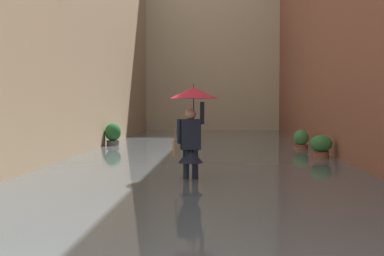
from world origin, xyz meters
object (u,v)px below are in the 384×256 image
(potted_plant_near_right, at_px, (113,136))
(potted_plant_far_left, at_px, (301,142))
(potted_plant_near_left, at_px, (321,148))
(person_wading, at_px, (192,118))

(potted_plant_near_right, relative_size, potted_plant_far_left, 1.19)
(potted_plant_near_left, distance_m, potted_plant_far_left, 2.68)
(potted_plant_near_right, bearing_deg, person_wading, 112.76)
(person_wading, distance_m, potted_plant_near_left, 5.28)
(person_wading, xyz_separation_m, potted_plant_near_right, (3.23, -7.70, -0.87))
(potted_plant_near_left, bearing_deg, potted_plant_near_right, -29.42)
(potted_plant_near_left, relative_size, potted_plant_far_left, 1.00)
(person_wading, xyz_separation_m, potted_plant_near_left, (-3.30, -4.02, -0.94))
(potted_plant_near_left, xyz_separation_m, potted_plant_near_right, (6.53, -3.68, 0.07))
(person_wading, distance_m, potted_plant_near_right, 8.40)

